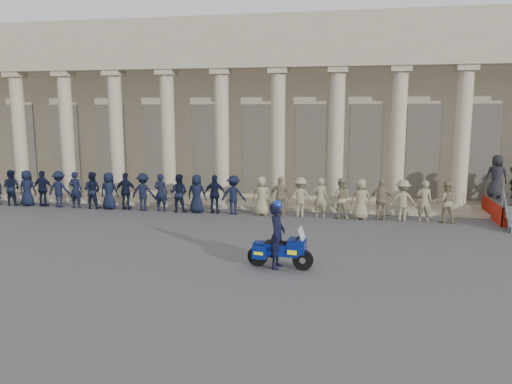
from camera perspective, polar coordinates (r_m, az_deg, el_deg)
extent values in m
plane|color=#404043|center=(15.60, -6.75, -7.31)|extent=(90.00, 90.00, 0.00)
cube|color=tan|center=(29.59, 2.05, 9.40)|extent=(40.00, 10.00, 9.00)
cube|color=tan|center=(23.88, -0.34, -1.24)|extent=(40.00, 2.60, 0.15)
cube|color=tan|center=(22.82, -0.76, 15.20)|extent=(35.80, 1.00, 1.00)
cube|color=tan|center=(22.96, -0.77, 17.93)|extent=(35.80, 1.00, 1.20)
cube|color=tan|center=(27.88, -24.99, -0.13)|extent=(0.90, 0.90, 0.30)
cylinder|color=tan|center=(27.59, -25.41, 5.93)|extent=(0.64, 0.64, 5.60)
cube|color=tan|center=(27.62, -25.84, 11.97)|extent=(0.85, 0.85, 0.24)
cube|color=tan|center=(26.44, -20.42, -0.31)|extent=(0.90, 0.90, 0.30)
cylinder|color=tan|center=(26.14, -20.79, 6.08)|extent=(0.64, 0.64, 5.60)
cube|color=tan|center=(26.17, -21.16, 12.47)|extent=(0.85, 0.85, 0.24)
cube|color=tan|center=(25.19, -15.36, -0.50)|extent=(0.90, 0.90, 0.30)
cylinder|color=tan|center=(24.88, -15.66, 6.21)|extent=(0.64, 0.64, 5.60)
cube|color=tan|center=(24.91, -15.96, 12.92)|extent=(0.85, 0.85, 0.24)
cube|color=tan|center=(24.15, -9.82, -0.72)|extent=(0.90, 0.90, 0.30)
cylinder|color=tan|center=(23.83, -10.02, 6.29)|extent=(0.64, 0.64, 5.60)
cube|color=tan|center=(23.86, -10.22, 13.30)|extent=(0.85, 0.85, 0.24)
cube|color=tan|center=(23.37, -3.85, -0.94)|extent=(0.90, 0.90, 0.30)
cylinder|color=tan|center=(23.03, -3.93, 6.31)|extent=(0.64, 0.64, 5.60)
cube|color=tan|center=(23.06, -4.01, 13.57)|extent=(0.85, 0.85, 0.24)
cube|color=tan|center=(22.85, 2.47, -1.16)|extent=(0.90, 0.90, 0.30)
cylinder|color=tan|center=(22.50, 2.52, 6.25)|extent=(0.64, 0.64, 5.60)
cube|color=tan|center=(22.54, 2.57, 13.68)|extent=(0.85, 0.85, 0.24)
cube|color=tan|center=(22.62, 9.00, -1.37)|extent=(0.90, 0.90, 0.30)
cylinder|color=tan|center=(22.27, 9.19, 6.11)|extent=(0.64, 0.64, 5.60)
cube|color=tan|center=(22.30, 9.39, 13.62)|extent=(0.85, 0.85, 0.24)
cube|color=tan|center=(22.68, 15.57, -1.57)|extent=(0.90, 0.90, 0.30)
cylinder|color=tan|center=(22.33, 15.90, 5.89)|extent=(0.64, 0.64, 5.60)
cube|color=tan|center=(22.37, 16.24, 13.37)|extent=(0.85, 0.85, 0.24)
cube|color=tan|center=(23.04, 22.03, -1.74)|extent=(0.90, 0.90, 0.30)
cylinder|color=tan|center=(22.70, 22.48, 5.59)|extent=(0.64, 0.64, 5.60)
cube|color=tan|center=(22.74, 22.95, 12.94)|extent=(0.85, 0.85, 0.24)
cube|color=black|center=(30.03, -25.05, 4.81)|extent=(1.30, 0.12, 4.20)
cube|color=black|center=(28.58, -20.81, 4.89)|extent=(1.30, 0.12, 4.20)
cube|color=black|center=(27.30, -16.15, 4.95)|extent=(1.30, 0.12, 4.20)
cube|color=black|center=(26.22, -11.06, 4.98)|extent=(1.30, 0.12, 4.20)
cube|color=black|center=(25.36, -5.59, 4.97)|extent=(1.30, 0.12, 4.20)
cube|color=black|center=(24.75, 0.21, 4.91)|extent=(1.30, 0.12, 4.20)
cube|color=black|center=(24.40, 6.24, 4.79)|extent=(1.30, 0.12, 4.20)
cube|color=black|center=(24.32, 12.38, 4.62)|extent=(1.30, 0.12, 4.20)
cube|color=black|center=(24.52, 18.48, 4.39)|extent=(1.30, 0.12, 4.20)
cube|color=black|center=(24.99, 24.41, 4.13)|extent=(1.30, 0.12, 4.20)
imported|color=black|center=(26.24, -26.16, 0.45)|extent=(0.82, 0.64, 1.69)
imported|color=black|center=(25.75, -24.69, 0.40)|extent=(0.82, 0.54, 1.69)
imported|color=black|center=(25.27, -23.16, 0.35)|extent=(0.99, 0.41, 1.69)
imported|color=black|center=(24.82, -21.57, 0.30)|extent=(1.09, 0.63, 1.69)
imported|color=black|center=(24.38, -19.92, 0.25)|extent=(0.61, 0.40, 1.69)
imported|color=black|center=(23.97, -18.21, 0.19)|extent=(0.82, 0.64, 1.69)
imported|color=black|center=(23.58, -16.45, 0.13)|extent=(0.82, 0.54, 1.69)
imported|color=black|center=(23.21, -14.63, 0.07)|extent=(0.99, 0.41, 1.69)
imported|color=black|center=(22.86, -12.75, 0.01)|extent=(1.09, 0.63, 1.69)
imported|color=black|center=(22.54, -10.81, -0.06)|extent=(0.61, 0.40, 1.69)
imported|color=black|center=(22.25, -8.83, -0.12)|extent=(0.82, 0.64, 1.69)
imported|color=black|center=(21.98, -6.79, -0.19)|extent=(0.82, 0.54, 1.69)
imported|color=black|center=(21.75, -4.70, -0.26)|extent=(0.99, 0.41, 1.69)
imported|color=black|center=(21.54, -2.58, -0.33)|extent=(1.09, 0.63, 1.69)
imported|color=gray|center=(21.29, 0.65, -0.44)|extent=(0.82, 0.54, 1.69)
imported|color=gray|center=(21.16, 2.86, -0.51)|extent=(0.99, 0.41, 1.69)
imported|color=gray|center=(21.06, 5.10, -0.58)|extent=(1.09, 0.63, 1.69)
imported|color=gray|center=(20.99, 7.35, -0.65)|extent=(0.61, 0.40, 1.69)
imported|color=gray|center=(20.96, 9.62, -0.72)|extent=(0.82, 0.64, 1.69)
imported|color=gray|center=(20.96, 11.89, -0.79)|extent=(0.82, 0.54, 1.69)
imported|color=gray|center=(20.99, 14.16, -0.86)|extent=(0.99, 0.41, 1.69)
imported|color=gray|center=(21.05, 16.42, -0.93)|extent=(1.09, 0.63, 1.69)
imported|color=gray|center=(21.15, 18.65, -0.99)|extent=(0.61, 0.40, 1.69)
imported|color=gray|center=(21.28, 20.87, -1.06)|extent=(0.82, 0.64, 1.69)
cube|color=#A41A0D|center=(22.83, 25.33, -1.84)|extent=(0.04, 3.09, 0.78)
imported|color=black|center=(22.86, 25.79, 1.64)|extent=(0.87, 0.56, 1.78)
cylinder|color=black|center=(14.19, 5.39, -7.74)|extent=(0.59, 0.18, 0.58)
cylinder|color=black|center=(14.49, 0.19, -7.33)|extent=(0.59, 0.18, 0.58)
cube|color=navy|center=(14.24, 2.94, -6.57)|extent=(1.05, 0.47, 0.34)
cube|color=navy|center=(14.11, 4.70, -6.14)|extent=(0.53, 0.51, 0.40)
cube|color=silver|center=(14.16, 4.69, -6.94)|extent=(0.22, 0.28, 0.11)
cube|color=#B2BFCC|center=(14.00, 5.32, -5.00)|extent=(0.22, 0.42, 0.47)
cube|color=black|center=(14.24, 2.25, -5.83)|extent=(0.60, 0.36, 0.09)
cube|color=navy|center=(14.39, 0.36, -6.10)|extent=(0.34, 0.33, 0.19)
cube|color=navy|center=(14.14, 0.38, -6.93)|extent=(0.42, 0.23, 0.35)
cube|color=#F3F80D|center=(14.14, 0.38, -6.93)|extent=(0.29, 0.24, 0.09)
cube|color=navy|center=(14.66, 1.01, -6.34)|extent=(0.42, 0.23, 0.35)
cube|color=#F3F80D|center=(14.66, 1.01, -6.34)|extent=(0.29, 0.24, 0.09)
cylinder|color=silver|center=(14.62, 1.44, -7.29)|extent=(0.54, 0.14, 0.09)
cylinder|color=black|center=(14.05, 4.71, -5.31)|extent=(0.09, 0.62, 0.03)
imported|color=black|center=(14.17, 2.43, -5.00)|extent=(0.52, 0.73, 1.88)
sphere|color=navy|center=(13.98, 2.46, -1.46)|extent=(0.28, 0.28, 0.28)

